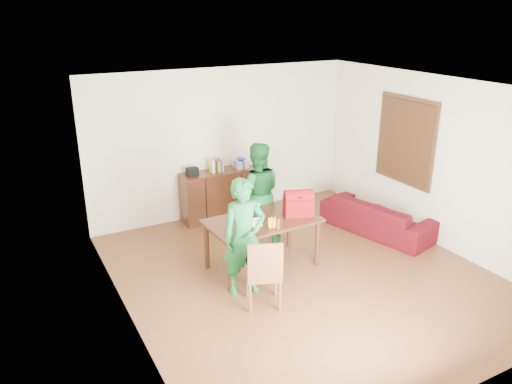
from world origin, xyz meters
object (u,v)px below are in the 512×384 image
laptop (250,220)px  red_bag (298,205)px  table (262,226)px  person_far (257,193)px  bottle (278,223)px  person_near (244,237)px  sofa (378,216)px  chair (263,286)px

laptop → red_bag: (0.77, -0.07, 0.11)m
table → person_far: size_ratio=0.98×
laptop → bottle: bearing=-33.3°
person_far → laptop: (-0.57, -0.84, -0.04)m
person_near → bottle: bearing=18.1°
bottle → sofa: bottle is taller
bottle → laptop: bearing=126.9°
laptop → red_bag: 0.78m
person_far → red_bag: 0.94m
person_far → red_bag: bearing=124.3°
bottle → sofa: (2.32, 0.52, -0.57)m
person_near → red_bag: person_near is taller
person_near → table: bearing=48.6°
person_near → red_bag: bearing=26.3°
person_near → red_bag: size_ratio=3.83×
sofa → person_near: bearing=87.8°
red_bag → person_near: bearing=-140.7°
chair → bottle: chair is taller
bottle → red_bag: red_bag is taller
chair → red_bag: (1.04, 0.82, 0.63)m
chair → table: bearing=83.5°
chair → sofa: (2.84, 1.07, 0.00)m
sofa → chair: bearing=96.0°
person_near → sofa: size_ratio=0.83×
person_far → laptop: bearing=77.5°
person_far → sofa: 2.19m
red_bag → sofa: 1.92m
person_far → laptop: size_ratio=4.29×
laptop → bottle: size_ratio=2.17×
person_far → laptop: 1.01m
chair → bottle: bearing=67.6°
chair → red_bag: 1.47m
chair → sofa: size_ratio=0.50×
chair → laptop: bearing=94.9°
person_near → sofa: person_near is taller
table → sofa: bearing=1.6°
person_near → bottle: (0.58, 0.12, 0.04)m
table → red_bag: size_ratio=3.91×
laptop → person_near: bearing=-105.4°
person_near → sofa: (2.90, 0.64, -0.52)m
table → red_bag: bearing=-12.3°
red_bag → sofa: bearing=27.5°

